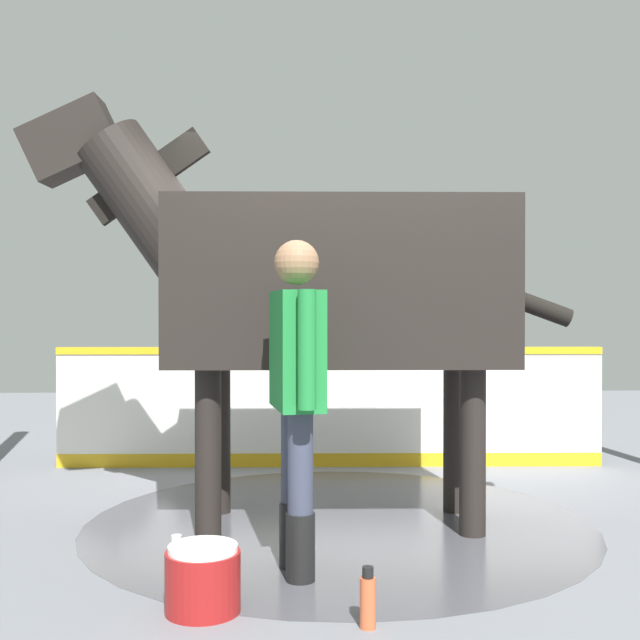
# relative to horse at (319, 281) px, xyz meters

# --- Properties ---
(ground_plane) EXTENTS (16.00, 16.00, 0.02)m
(ground_plane) POSITION_rel_horse_xyz_m (-0.35, -0.23, -1.57)
(ground_plane) COLOR slate
(wet_patch) EXTENTS (3.25, 3.25, 0.00)m
(wet_patch) POSITION_rel_horse_xyz_m (-0.13, 0.00, -1.55)
(wet_patch) COLOR #4C4C54
(wet_patch) RESTS_ON ground
(barrier_wall) EXTENTS (4.77, 0.18, 1.05)m
(barrier_wall) POSITION_rel_horse_xyz_m (-0.17, -1.85, -1.07)
(barrier_wall) COLOR white
(barrier_wall) RESTS_ON ground
(horse) EXTENTS (3.53, 1.07, 2.72)m
(horse) POSITION_rel_horse_xyz_m (0.00, 0.00, 0.00)
(horse) COLOR black
(horse) RESTS_ON ground
(handler) EXTENTS (0.30, 0.68, 1.73)m
(handler) POSITION_rel_horse_xyz_m (0.15, 0.97, -0.55)
(handler) COLOR black
(handler) RESTS_ON ground
(wash_bucket) EXTENTS (0.34, 0.34, 0.30)m
(wash_bucket) POSITION_rel_horse_xyz_m (0.58, 1.47, -1.41)
(wash_bucket) COLOR maroon
(wash_bucket) RESTS_ON ground
(bottle_shampoo) EXTENTS (0.07, 0.07, 0.26)m
(bottle_shampoo) POSITION_rel_horse_xyz_m (0.74, 1.14, -1.44)
(bottle_shampoo) COLOR #3399CC
(bottle_shampoo) RESTS_ON ground
(bottle_spray) EXTENTS (0.07, 0.07, 0.26)m
(bottle_spray) POSITION_rel_horse_xyz_m (-0.15, 1.68, -1.44)
(bottle_spray) COLOR #CC5933
(bottle_spray) RESTS_ON ground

